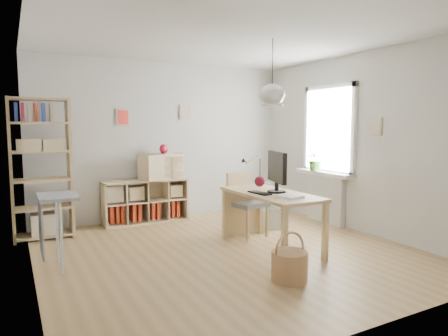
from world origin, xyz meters
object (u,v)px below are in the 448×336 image
cube_shelf (144,204)px  monitor (277,170)px  tall_bookshelf (41,163)px  chair (245,200)px  desk (271,200)px  drawer_chest (161,166)px  storage_chest (256,213)px

cube_shelf → monitor: size_ratio=2.36×
cube_shelf → tall_bookshelf: tall_bookshelf is taller
chair → monitor: monitor is taller
desk → drawer_chest: drawer_chest is taller
cube_shelf → storage_chest: (1.47, -1.18, -0.08)m
desk → tall_bookshelf: 3.27m
tall_bookshelf → chair: tall_bookshelf is taller
storage_chest → drawer_chest: drawer_chest is taller
chair → monitor: (0.04, -0.72, 0.52)m
tall_bookshelf → drawer_chest: bearing=7.3°
desk → chair: (0.04, 0.70, -0.13)m
desk → storage_chest: 1.22m
desk → drawer_chest: bearing=108.1°
chair → drawer_chest: 1.72m
tall_bookshelf → chair: size_ratio=2.15×
storage_chest → monitor: (-0.38, -1.07, 0.82)m
storage_chest → drawer_chest: bearing=146.0°
desk → monitor: 0.40m
cube_shelf → drawer_chest: 0.70m
storage_chest → monitor: 1.40m
chair → drawer_chest: size_ratio=1.27×
desk → tall_bookshelf: (-2.59, 1.95, 0.43)m
desk → storage_chest: size_ratio=1.81×
chair → drawer_chest: bearing=104.5°
desk → monitor: monitor is taller
cube_shelf → desk: bearing=-65.4°
desk → cube_shelf: size_ratio=1.07×
cube_shelf → storage_chest: cube_shelf is taller
drawer_chest → chair: bearing=-80.3°
desk → cube_shelf: desk is taller
chair → tall_bookshelf: bearing=142.2°
cube_shelf → monitor: monitor is taller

